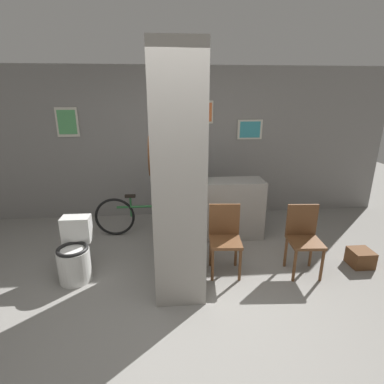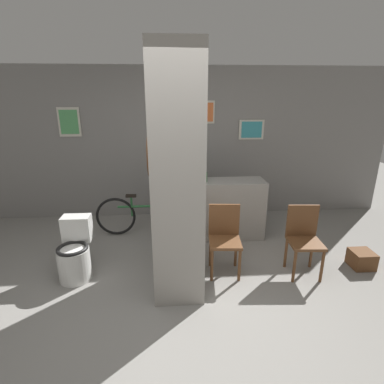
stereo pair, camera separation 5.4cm
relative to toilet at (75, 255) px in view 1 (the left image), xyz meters
name	(u,v)px [view 1 (the left image)]	position (x,y,z in m)	size (l,w,h in m)	color
ground_plane	(168,307)	(1.10, -0.65, -0.31)	(14.00, 14.00, 0.00)	gray
wall_back	(165,144)	(1.10, 1.98, 1.00)	(8.00, 0.09, 2.60)	gray
pillar_center	(177,174)	(1.24, -0.07, 0.99)	(0.56, 1.15, 2.60)	gray
counter_shelf	(214,209)	(1.84, 0.97, 0.15)	(1.49, 0.44, 0.91)	gray
toilet	(75,255)	(0.00, 0.00, 0.00)	(0.38, 0.54, 0.72)	silver
chair_near_pillar	(225,236)	(1.82, 0.00, 0.17)	(0.41, 0.41, 0.85)	brown
chair_by_doorway	(304,236)	(2.79, -0.09, 0.17)	(0.41, 0.41, 0.85)	brown
bicycle	(148,215)	(0.81, 1.13, 0.02)	(1.64, 0.42, 0.67)	black
bottle_tall	(196,173)	(1.56, 1.02, 0.71)	(0.06, 0.06, 0.30)	#19598C
bottle_short	(204,176)	(1.67, 0.94, 0.68)	(0.08, 0.08, 0.23)	#267233
floor_crate	(360,258)	(3.62, -0.05, -0.20)	(0.27, 0.27, 0.22)	brown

